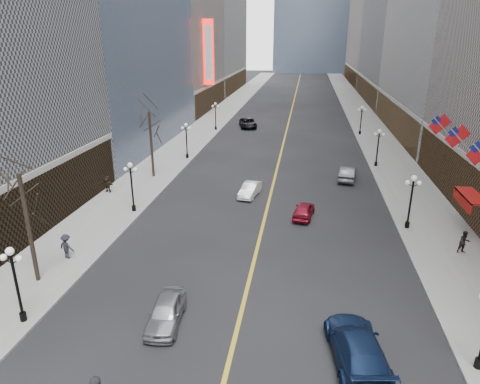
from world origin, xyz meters
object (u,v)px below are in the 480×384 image
(streetlamp_west_2, at_px, (186,137))
(car_sb_near, at_px, (357,348))
(streetlamp_east_3, at_px, (361,117))
(streetlamp_west_0, at_px, (15,277))
(streetlamp_west_1, at_px, (131,182))
(streetlamp_east_1, at_px, (411,196))
(car_nb_mid, at_px, (250,190))
(car_sb_mid, at_px, (304,210))
(car_nb_far, at_px, (248,123))
(car_nb_near, at_px, (166,312))
(streetlamp_east_2, at_px, (378,144))
(car_sb_far, at_px, (348,173))
(streetlamp_west_3, at_px, (215,113))

(streetlamp_west_2, bearing_deg, car_sb_near, -62.43)
(streetlamp_east_3, height_order, streetlamp_west_0, same)
(streetlamp_west_1, bearing_deg, streetlamp_east_1, 0.00)
(streetlamp_west_0, height_order, streetlamp_west_1, same)
(streetlamp_west_1, bearing_deg, car_nb_mid, 30.53)
(streetlamp_east_3, bearing_deg, streetlamp_west_2, -142.67)
(streetlamp_east_3, distance_m, car_sb_mid, 35.89)
(streetlamp_west_2, xyz_separation_m, car_nb_far, (5.03, 21.19, -2.11))
(streetlamp_west_1, height_order, car_nb_near, streetlamp_west_1)
(streetlamp_west_0, xyz_separation_m, car_nb_far, (5.03, 55.19, -2.11))
(streetlamp_east_1, height_order, car_sb_mid, streetlamp_east_1)
(car_nb_mid, bearing_deg, car_nb_far, 107.66)
(streetlamp_east_2, xyz_separation_m, car_nb_far, (-18.57, 21.19, -2.11))
(streetlamp_east_1, height_order, car_nb_far, streetlamp_east_1)
(streetlamp_east_3, distance_m, streetlamp_west_2, 29.68)
(car_nb_near, bearing_deg, streetlamp_east_1, 38.50)
(streetlamp_east_2, height_order, car_nb_near, streetlamp_east_2)
(car_nb_mid, bearing_deg, streetlamp_west_0, -104.69)
(streetlamp_east_3, height_order, car_nb_near, streetlamp_east_3)
(streetlamp_west_1, bearing_deg, streetlamp_east_3, 56.75)
(car_nb_far, relative_size, car_sb_far, 1.23)
(streetlamp_east_3, xyz_separation_m, car_sb_near, (-5.67, -52.34, -2.05))
(car_nb_mid, bearing_deg, streetlamp_east_1, -13.19)
(streetlamp_east_1, relative_size, car_sb_near, 0.77)
(streetlamp_west_0, height_order, car_sb_near, streetlamp_west_0)
(car_nb_mid, bearing_deg, streetlamp_west_1, -139.93)
(streetlamp_west_2, height_order, car_nb_near, streetlamp_west_2)
(streetlamp_west_3, distance_m, car_nb_far, 6.32)
(streetlamp_east_1, bearing_deg, streetlamp_west_1, 180.00)
(streetlamp_west_1, distance_m, car_nb_mid, 11.60)
(car_nb_near, distance_m, car_sb_far, 29.73)
(car_nb_far, bearing_deg, streetlamp_west_1, -111.66)
(streetlamp_east_2, distance_m, streetlamp_west_1, 29.68)
(streetlamp_east_3, height_order, car_sb_near, streetlamp_east_3)
(streetlamp_east_2, bearing_deg, car_nb_mid, -138.48)
(streetlamp_east_3, height_order, car_sb_mid, streetlamp_east_3)
(streetlamp_west_2, bearing_deg, car_nb_near, -76.56)
(streetlamp_east_1, relative_size, streetlamp_east_3, 1.00)
(streetlamp_east_3, relative_size, car_nb_mid, 1.13)
(car_sb_mid, bearing_deg, car_nb_far, -66.86)
(streetlamp_west_3, distance_m, car_nb_mid, 31.85)
(streetlamp_east_3, xyz_separation_m, streetlamp_west_1, (-23.60, -36.00, 0.00))
(streetlamp_west_2, xyz_separation_m, car_nb_near, (7.84, -32.81, -2.17))
(car_nb_near, relative_size, car_sb_far, 0.92)
(streetlamp_west_1, height_order, car_sb_mid, streetlamp_west_1)
(streetlamp_west_0, xyz_separation_m, streetlamp_west_2, (0.00, 34.00, 0.00))
(streetlamp_west_1, xyz_separation_m, streetlamp_west_2, (0.00, 18.00, 0.00))
(car_nb_mid, bearing_deg, car_sb_mid, -31.11)
(streetlamp_east_1, bearing_deg, streetlamp_east_3, 90.00)
(streetlamp_east_3, relative_size, car_nb_near, 1.06)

